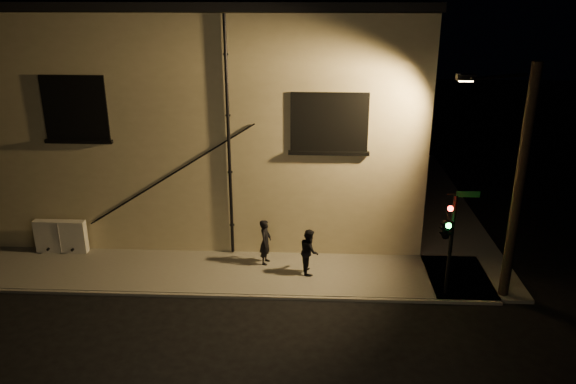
{
  "coord_description": "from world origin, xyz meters",
  "views": [
    {
      "loc": [
        1.08,
        -15.44,
        9.26
      ],
      "look_at": [
        0.27,
        1.8,
        2.92
      ],
      "focal_mm": 35.0,
      "sensor_mm": 36.0,
      "label": 1
    }
  ],
  "objects_px": {
    "pedestrian_b": "(309,251)",
    "traffic_signal": "(447,227)",
    "streetlamp_pole": "(516,180)",
    "pedestrian_a": "(265,242)",
    "utility_cabinet": "(61,236)"
  },
  "relations": [
    {
      "from": "utility_cabinet",
      "to": "pedestrian_a",
      "type": "bearing_deg",
      "value": -4.13
    },
    {
      "from": "traffic_signal",
      "to": "streetlamp_pole",
      "type": "relative_size",
      "value": 0.47
    },
    {
      "from": "pedestrian_a",
      "to": "streetlamp_pole",
      "type": "height_order",
      "value": "streetlamp_pole"
    },
    {
      "from": "pedestrian_a",
      "to": "traffic_signal",
      "type": "distance_m",
      "value": 6.16
    },
    {
      "from": "pedestrian_b",
      "to": "streetlamp_pole",
      "type": "xyz_separation_m",
      "value": [
        6.06,
        -1.1,
        2.99
      ]
    },
    {
      "from": "utility_cabinet",
      "to": "pedestrian_b",
      "type": "relative_size",
      "value": 1.19
    },
    {
      "from": "pedestrian_b",
      "to": "utility_cabinet",
      "type": "bearing_deg",
      "value": 75.06
    },
    {
      "from": "traffic_signal",
      "to": "streetlamp_pole",
      "type": "distance_m",
      "value": 2.42
    },
    {
      "from": "pedestrian_a",
      "to": "pedestrian_b",
      "type": "bearing_deg",
      "value": -100.45
    },
    {
      "from": "pedestrian_b",
      "to": "traffic_signal",
      "type": "relative_size",
      "value": 0.45
    },
    {
      "from": "pedestrian_a",
      "to": "pedestrian_b",
      "type": "distance_m",
      "value": 1.64
    },
    {
      "from": "pedestrian_b",
      "to": "streetlamp_pole",
      "type": "relative_size",
      "value": 0.21
    },
    {
      "from": "utility_cabinet",
      "to": "pedestrian_b",
      "type": "bearing_deg",
      "value": -7.16
    },
    {
      "from": "pedestrian_b",
      "to": "traffic_signal",
      "type": "xyz_separation_m",
      "value": [
        4.14,
        -1.31,
        1.53
      ]
    },
    {
      "from": "pedestrian_a",
      "to": "streetlamp_pole",
      "type": "bearing_deg",
      "value": -91.83
    }
  ]
}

